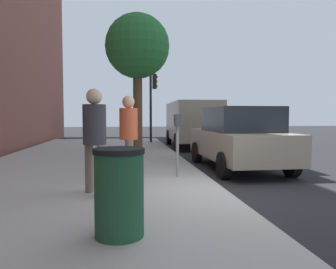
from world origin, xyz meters
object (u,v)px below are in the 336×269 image
Objects in this scene: pedestrian_bystander at (95,132)px; parked_van_far at (192,121)px; pedestrian_at_meter at (129,130)px; traffic_signal at (153,96)px; trash_bin at (119,192)px; street_tree at (137,48)px; parked_sedan_near at (239,138)px; parking_meter at (177,132)px.

parked_van_far reaches higher than pedestrian_bystander.
traffic_signal is (9.81, -1.34, 1.35)m from pedestrian_at_meter.
pedestrian_at_meter is at bearing 159.67° from parked_van_far.
pedestrian_at_meter is at bearing 172.24° from traffic_signal.
parked_van_far is 2.60m from traffic_signal.
pedestrian_bystander reaches higher than trash_bin.
pedestrian_bystander is at bearing 170.42° from street_tree.
pedestrian_bystander reaches higher than pedestrian_at_meter.
parked_sedan_near is (3.17, -3.74, -0.36)m from pedestrian_bystander.
pedestrian_at_meter is 3.65m from parked_sedan_near.
pedestrian_at_meter reaches higher than parking_meter.
parked_sedan_near is at bearing -32.04° from trash_bin.
traffic_signal is at bearing 12.74° from parked_sedan_near.
parked_sedan_near is 4.80m from street_tree.
traffic_signal reaches higher than pedestrian_bystander.
trash_bin is (-3.55, 1.24, -0.51)m from parking_meter.
parked_sedan_near is 1.23× the size of traffic_signal.
parked_van_far reaches higher than parked_sedan_near.
parked_sedan_near is at bearing -167.26° from traffic_signal.
trash_bin is (-3.41, 0.14, -0.57)m from pedestrian_at_meter.
pedestrian_at_meter is at bearing 120.21° from parked_sedan_near.
parked_van_far is at bearing -15.43° from trash_bin.
traffic_signal reaches higher than trash_bin.
parking_meter is 1.40× the size of trash_bin.
street_tree is at bearing 44.43° from pedestrian_bystander.
street_tree is (2.53, 2.78, 2.98)m from parked_sedan_near.
pedestrian_bystander is 10.50m from parked_van_far.
traffic_signal is 13.44m from trash_bin.
parked_van_far is at bearing 68.34° from pedestrian_at_meter.
traffic_signal is (1.34, 1.80, 1.32)m from parked_van_far.
pedestrian_bystander is at bearing 130.30° from parked_sedan_near.
traffic_signal reaches higher than parked_sedan_near.
parked_van_far is at bearing -126.56° from traffic_signal.
traffic_signal reaches higher than parked_van_far.
pedestrian_at_meter is at bearing 97.13° from parking_meter.
trash_bin is (-7.78, 0.50, -3.22)m from street_tree.
parked_van_far is 1.07× the size of street_tree.
parking_meter is at bearing 178.57° from traffic_signal.
traffic_signal is at bearing 53.44° from parked_van_far.
pedestrian_bystander is 11.39m from traffic_signal.
parked_sedan_near is 4.38× the size of trash_bin.
traffic_signal reaches higher than parking_meter.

